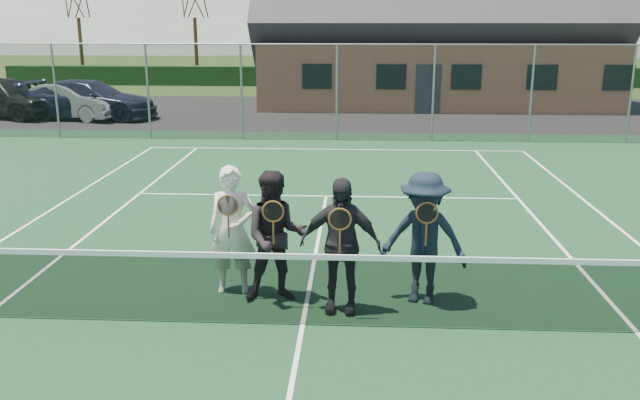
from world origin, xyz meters
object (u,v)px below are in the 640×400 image
(player_d, at_px, (424,238))
(player_b, at_px, (276,237))
(tennis_net, at_px, (302,286))
(car_b, at_px, (73,101))
(car_c, at_px, (90,100))
(clubhouse, at_px, (433,14))
(player_a, at_px, (232,230))
(player_c, at_px, (340,245))
(car_a, at_px, (6,97))

(player_d, bearing_deg, player_b, -178.70)
(tennis_net, bearing_deg, player_b, 117.69)
(car_b, distance_m, player_d, 20.65)
(car_b, bearing_deg, player_d, -126.67)
(car_c, bearing_deg, clubhouse, -60.92)
(tennis_net, bearing_deg, player_a, 134.98)
(car_c, bearing_deg, player_c, -145.13)
(car_c, relative_size, player_b, 2.85)
(car_c, bearing_deg, car_a, 90.23)
(tennis_net, bearing_deg, car_c, 118.38)
(tennis_net, relative_size, player_a, 6.49)
(tennis_net, distance_m, clubhouse, 24.57)
(car_c, height_order, player_b, player_b)
(player_a, distance_m, player_d, 2.62)
(tennis_net, relative_size, player_d, 6.49)
(car_c, relative_size, player_a, 2.85)
(clubhouse, bearing_deg, car_b, -156.37)
(car_c, xyz_separation_m, player_c, (10.08, -17.33, 0.18))
(car_a, distance_m, player_d, 22.64)
(player_d, bearing_deg, tennis_net, -151.76)
(car_b, bearing_deg, car_c, -65.36)
(player_a, relative_size, player_d, 1.00)
(tennis_net, xyz_separation_m, player_a, (-1.05, 1.05, 0.38))
(car_a, bearing_deg, player_d, -119.33)
(car_a, height_order, player_b, player_b)
(player_b, bearing_deg, clubhouse, 79.23)
(car_c, xyz_separation_m, player_d, (11.18, -16.98, 0.18))
(player_c, bearing_deg, car_a, 127.61)
(car_c, bearing_deg, player_b, -146.90)
(player_b, bearing_deg, tennis_net, -62.31)
(player_a, distance_m, player_c, 1.61)
(player_d, bearing_deg, player_a, 175.25)
(player_a, bearing_deg, car_c, 117.09)
(player_b, height_order, player_c, same)
(clubhouse, bearing_deg, tennis_net, -99.46)
(car_b, xyz_separation_m, clubhouse, (14.29, 6.25, 3.30))
(car_b, relative_size, car_c, 0.81)
(car_b, height_order, player_d, player_d)
(player_a, bearing_deg, car_a, 125.28)
(player_b, bearing_deg, player_d, 1.30)
(player_a, bearing_deg, player_d, -4.75)
(player_c, bearing_deg, car_c, 120.19)
(clubhouse, xyz_separation_m, player_d, (-2.44, -23.16, -3.07))
(car_a, bearing_deg, player_c, -122.08)
(car_b, xyz_separation_m, player_b, (9.88, -16.95, 0.23))
(car_a, distance_m, car_c, 3.49)
(clubhouse, bearing_deg, player_c, -98.58)
(car_c, height_order, player_d, player_d)
(tennis_net, bearing_deg, clubhouse, 80.54)
(player_a, xyz_separation_m, player_c, (1.50, -0.56, -0.00))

